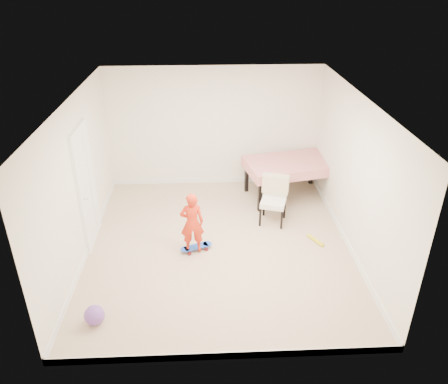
{
  "coord_description": "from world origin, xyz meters",
  "views": [
    {
      "loc": [
        -0.21,
        -6.35,
        4.39
      ],
      "look_at": [
        0.1,
        0.2,
        0.95
      ],
      "focal_mm": 35.0,
      "sensor_mm": 36.0,
      "label": 1
    }
  ],
  "objects_px": {
    "skateboard": "(196,248)",
    "dining_chair": "(273,201)",
    "child": "(192,225)",
    "balloon": "(94,315)",
    "dining_table": "(288,179)"
  },
  "relations": [
    {
      "from": "dining_table",
      "to": "dining_chair",
      "type": "height_order",
      "value": "dining_chair"
    },
    {
      "from": "skateboard",
      "to": "child",
      "type": "relative_size",
      "value": 0.52
    },
    {
      "from": "dining_chair",
      "to": "child",
      "type": "bearing_deg",
      "value": -131.34
    },
    {
      "from": "skateboard",
      "to": "child",
      "type": "height_order",
      "value": "child"
    },
    {
      "from": "dining_table",
      "to": "dining_chair",
      "type": "xyz_separation_m",
      "value": [
        -0.45,
        -1.03,
        0.05
      ]
    },
    {
      "from": "child",
      "to": "dining_chair",
      "type": "bearing_deg",
      "value": -152.56
    },
    {
      "from": "dining_table",
      "to": "skateboard",
      "type": "bearing_deg",
      "value": -147.16
    },
    {
      "from": "dining_chair",
      "to": "child",
      "type": "xyz_separation_m",
      "value": [
        -1.5,
        -0.91,
        0.09
      ]
    },
    {
      "from": "dining_table",
      "to": "child",
      "type": "relative_size",
      "value": 1.56
    },
    {
      "from": "skateboard",
      "to": "dining_table",
      "type": "bearing_deg",
      "value": 23.94
    },
    {
      "from": "balloon",
      "to": "dining_chair",
      "type": "bearing_deg",
      "value": 41.91
    },
    {
      "from": "dining_chair",
      "to": "balloon",
      "type": "bearing_deg",
      "value": -120.67
    },
    {
      "from": "dining_table",
      "to": "balloon",
      "type": "height_order",
      "value": "dining_table"
    },
    {
      "from": "skateboard",
      "to": "dining_chair",
      "type": "bearing_deg",
      "value": 9.99
    },
    {
      "from": "dining_table",
      "to": "skateboard",
      "type": "distance_m",
      "value": 2.71
    }
  ]
}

